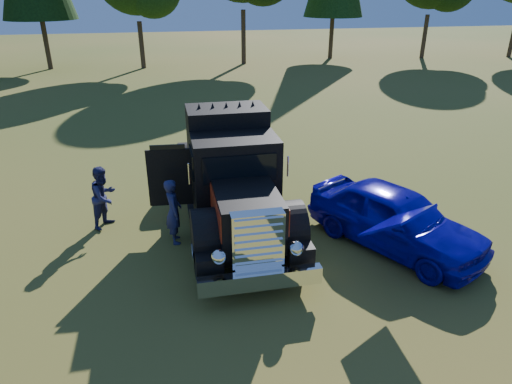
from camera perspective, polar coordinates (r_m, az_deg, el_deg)
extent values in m
plane|color=#315318|center=(10.16, 6.85, -11.05)|extent=(120.00, 120.00, 0.00)
cylinder|color=#2D2116|center=(39.31, -24.86, 17.17)|extent=(0.36, 0.36, 4.68)
cylinder|color=#2D2116|center=(37.54, -14.11, 17.38)|extent=(0.36, 0.36, 3.42)
cylinder|color=#2D2116|center=(38.59, -1.57, 18.77)|extent=(0.36, 0.36, 4.14)
cylinder|color=#2D2116|center=(42.16, 9.43, 19.20)|extent=(0.36, 0.36, 4.50)
cylinder|color=#2D2116|center=(44.34, 20.31, 17.75)|extent=(0.36, 0.36, 3.60)
cylinder|color=black|center=(10.08, -6.87, -7.58)|extent=(0.32, 1.10, 1.10)
cylinder|color=black|center=(10.41, 4.77, -6.35)|extent=(0.32, 1.10, 1.10)
cylinder|color=black|center=(14.38, -8.70, 2.44)|extent=(0.32, 1.10, 1.10)
cylinder|color=black|center=(14.62, -0.46, 3.10)|extent=(0.32, 1.10, 1.10)
cylinder|color=black|center=(14.40, -7.39, 2.55)|extent=(0.32, 1.10, 1.10)
cylinder|color=black|center=(14.56, -1.73, 3.00)|extent=(0.32, 1.10, 1.10)
cube|color=black|center=(12.43, -3.21, -0.58)|extent=(1.60, 6.40, 0.28)
cube|color=white|center=(9.17, 0.55, -10.98)|extent=(2.50, 0.22, 0.36)
cube|color=white|center=(9.04, 0.17, -6.28)|extent=(1.05, 0.30, 1.30)
cube|color=black|center=(9.91, -1.09, -2.99)|extent=(1.35, 1.80, 1.10)
cube|color=maroon|center=(9.73, -5.09, -2.32)|extent=(0.02, 1.80, 0.60)
cube|color=maroon|center=(9.96, 2.81, -1.60)|extent=(0.02, 1.80, 0.60)
cylinder|color=black|center=(9.89, -6.40, -5.55)|extent=(0.55, 1.24, 1.24)
cylinder|color=black|center=(10.19, 4.31, -4.48)|extent=(0.55, 1.24, 1.24)
sphere|color=white|center=(8.98, -4.67, -8.09)|extent=(0.32, 0.32, 0.32)
sphere|color=white|center=(9.25, 5.02, -7.03)|extent=(0.32, 0.32, 0.32)
cube|color=black|center=(11.19, -2.58, 1.73)|extent=(2.05, 1.30, 2.10)
cube|color=black|center=(10.39, -2.03, 2.88)|extent=(1.70, 0.05, 0.65)
cube|color=black|center=(12.32, -3.59, 4.87)|extent=(2.05, 1.30, 2.50)
cube|color=black|center=(14.13, -4.49, 4.00)|extent=(2.00, 2.00, 0.35)
cube|color=black|center=(11.67, -10.73, 1.76)|extent=(1.10, 0.15, 1.50)
cube|color=maroon|center=(11.78, -10.70, 1.17)|extent=(0.85, 0.09, 0.75)
imported|color=#160690|center=(11.50, 17.01, -3.10)|extent=(3.73, 4.76, 1.52)
cube|color=#160690|center=(9.62, 17.26, -3.41)|extent=(1.59, 1.44, 0.67)
imported|color=#1F3149|center=(11.31, -10.26, -2.40)|extent=(0.45, 0.64, 1.67)
imported|color=navy|center=(12.53, -18.46, -0.57)|extent=(0.97, 1.03, 1.67)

